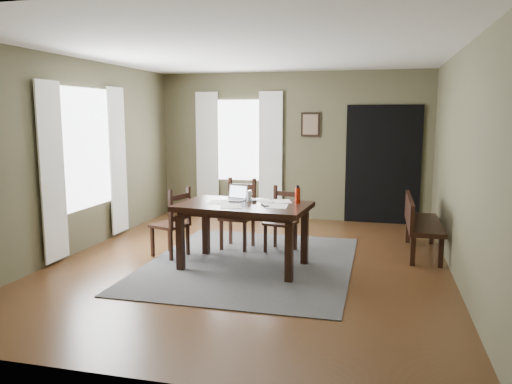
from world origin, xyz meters
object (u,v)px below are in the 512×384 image
(chair_end, at_px, (173,223))
(water_bottle, at_px, (298,195))
(chair_back_left, at_px, (239,215))
(bench, at_px, (419,220))
(dining_table, at_px, (244,212))
(laptop, at_px, (236,196))
(chair_back_right, at_px, (282,220))

(chair_end, bearing_deg, water_bottle, 109.37)
(chair_end, distance_m, chair_back_left, 1.00)
(bench, bearing_deg, chair_back_left, 96.84)
(dining_table, height_order, water_bottle, water_bottle)
(chair_end, distance_m, laptop, 0.97)
(chair_back_left, relative_size, laptop, 3.02)
(dining_table, distance_m, water_bottle, 0.71)
(chair_end, xyz_separation_m, laptop, (0.88, 0.06, 0.40))
(bench, height_order, water_bottle, water_bottle)
(water_bottle, bearing_deg, laptop, 176.33)
(chair_end, height_order, laptop, laptop)
(dining_table, bearing_deg, bench, 33.74)
(chair_back_left, distance_m, chair_back_right, 0.65)
(chair_back_left, bearing_deg, laptop, -72.20)
(bench, relative_size, laptop, 4.25)
(dining_table, distance_m, chair_end, 1.11)
(chair_back_left, height_order, water_bottle, water_bottle)
(chair_back_left, xyz_separation_m, water_bottle, (0.97, -0.68, 0.43))
(chair_end, height_order, bench, chair_end)
(chair_back_right, bearing_deg, bench, 23.49)
(water_bottle, bearing_deg, dining_table, -161.77)
(dining_table, bearing_deg, chair_end, 173.87)
(dining_table, relative_size, chair_back_left, 1.69)
(bench, height_order, laptop, laptop)
(laptop, relative_size, water_bottle, 1.45)
(chair_back_right, relative_size, water_bottle, 3.98)
(chair_back_left, height_order, bench, chair_back_left)
(bench, xyz_separation_m, water_bottle, (-1.54, -0.98, 0.45))
(chair_back_right, height_order, water_bottle, water_bottle)
(dining_table, bearing_deg, laptop, 128.91)
(water_bottle, bearing_deg, chair_back_left, 144.96)
(dining_table, xyz_separation_m, chair_back_right, (0.33, 0.87, -0.27))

